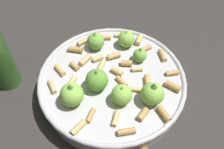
{
  "coord_description": "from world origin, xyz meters",
  "views": [
    {
      "loc": [
        0.3,
        -0.02,
        0.43
      ],
      "look_at": [
        0.0,
        0.0,
        0.06
      ],
      "focal_mm": 38.62,
      "sensor_mm": 36.0,
      "label": 1
    }
  ],
  "objects": [
    {
      "name": "ground_plane",
      "position": [
        0.0,
        0.0,
        0.0
      ],
      "size": [
        2.4,
        2.4,
        0.0
      ],
      "primitive_type": "plane",
      "color": "#2D2B28"
    },
    {
      "name": "cooking_pan",
      "position": [
        0.0,
        0.0,
        0.03
      ],
      "size": [
        0.3,
        0.3,
        0.1
      ],
      "color": "#B7B7BC",
      "rests_on": "ground"
    }
  ]
}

